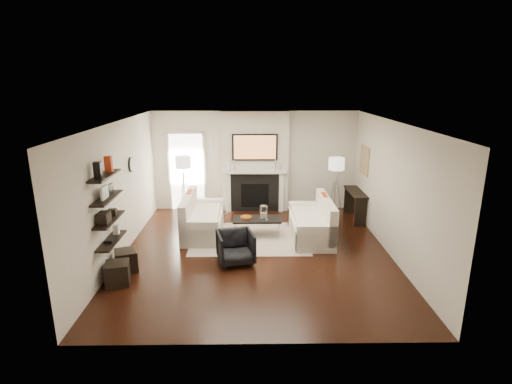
{
  "coord_description": "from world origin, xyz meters",
  "views": [
    {
      "loc": [
        -0.12,
        -7.69,
        3.48
      ],
      "look_at": [
        0.0,
        0.6,
        1.15
      ],
      "focal_mm": 28.0,
      "sensor_mm": 36.0,
      "label": 1
    }
  ],
  "objects_px": {
    "loveseat_right_base": "(311,229)",
    "armchair": "(236,246)",
    "loveseat_left_base": "(204,225)",
    "ottoman_near": "(126,261)",
    "lamp_right_shade": "(337,164)",
    "coffee_table": "(257,219)",
    "lamp_left_shade": "(183,162)"
  },
  "relations": [
    {
      "from": "loveseat_right_base",
      "to": "lamp_right_shade",
      "type": "xyz_separation_m",
      "value": [
        0.8,
        1.31,
        1.24
      ]
    },
    {
      "from": "loveseat_left_base",
      "to": "loveseat_right_base",
      "type": "xyz_separation_m",
      "value": [
        2.47,
        -0.29,
        0.0
      ]
    },
    {
      "from": "lamp_right_shade",
      "to": "coffee_table",
      "type": "bearing_deg",
      "value": -149.89
    },
    {
      "from": "armchair",
      "to": "lamp_right_shade",
      "type": "height_order",
      "value": "lamp_right_shade"
    },
    {
      "from": "loveseat_left_base",
      "to": "lamp_left_shade",
      "type": "xyz_separation_m",
      "value": [
        -0.63,
        1.29,
        1.24
      ]
    },
    {
      "from": "loveseat_right_base",
      "to": "ottoman_near",
      "type": "distance_m",
      "value": 4.04
    },
    {
      "from": "armchair",
      "to": "lamp_right_shade",
      "type": "bearing_deg",
      "value": 32.95
    },
    {
      "from": "loveseat_left_base",
      "to": "loveseat_right_base",
      "type": "relative_size",
      "value": 1.0
    },
    {
      "from": "lamp_right_shade",
      "to": "loveseat_left_base",
      "type": "bearing_deg",
      "value": -162.72
    },
    {
      "from": "loveseat_left_base",
      "to": "armchair",
      "type": "xyz_separation_m",
      "value": [
        0.81,
        -1.56,
        0.14
      ]
    },
    {
      "from": "ottoman_near",
      "to": "loveseat_left_base",
      "type": "bearing_deg",
      "value": 56.42
    },
    {
      "from": "coffee_table",
      "to": "ottoman_near",
      "type": "xyz_separation_m",
      "value": [
        -2.5,
        -1.72,
        -0.2
      ]
    },
    {
      "from": "lamp_left_shade",
      "to": "loveseat_right_base",
      "type": "bearing_deg",
      "value": -26.97
    },
    {
      "from": "lamp_left_shade",
      "to": "ottoman_near",
      "type": "distance_m",
      "value": 3.46
    },
    {
      "from": "armchair",
      "to": "ottoman_near",
      "type": "distance_m",
      "value": 2.08
    },
    {
      "from": "armchair",
      "to": "loveseat_left_base",
      "type": "bearing_deg",
      "value": 104.06
    },
    {
      "from": "coffee_table",
      "to": "armchair",
      "type": "relative_size",
      "value": 1.58
    },
    {
      "from": "armchair",
      "to": "lamp_right_shade",
      "type": "xyz_separation_m",
      "value": [
        2.46,
        2.58,
        1.1
      ]
    },
    {
      "from": "coffee_table",
      "to": "lamp_left_shade",
      "type": "bearing_deg",
      "value": 142.54
    },
    {
      "from": "loveseat_right_base",
      "to": "armchair",
      "type": "bearing_deg",
      "value": -142.65
    },
    {
      "from": "lamp_right_shade",
      "to": "loveseat_right_base",
      "type": "bearing_deg",
      "value": -121.46
    },
    {
      "from": "loveseat_left_base",
      "to": "ottoman_near",
      "type": "xyz_separation_m",
      "value": [
        -1.25,
        -1.88,
        -0.01
      ]
    },
    {
      "from": "loveseat_right_base",
      "to": "lamp_left_shade",
      "type": "relative_size",
      "value": 4.5
    },
    {
      "from": "coffee_table",
      "to": "lamp_left_shade",
      "type": "distance_m",
      "value": 2.59
    },
    {
      "from": "loveseat_right_base",
      "to": "coffee_table",
      "type": "bearing_deg",
      "value": 173.58
    },
    {
      "from": "loveseat_right_base",
      "to": "armchair",
      "type": "relative_size",
      "value": 2.58
    },
    {
      "from": "coffee_table",
      "to": "lamp_right_shade",
      "type": "relative_size",
      "value": 2.75
    },
    {
      "from": "loveseat_left_base",
      "to": "coffee_table",
      "type": "relative_size",
      "value": 1.64
    },
    {
      "from": "lamp_left_shade",
      "to": "lamp_right_shade",
      "type": "relative_size",
      "value": 1.0
    },
    {
      "from": "loveseat_right_base",
      "to": "ottoman_near",
      "type": "bearing_deg",
      "value": -156.91
    },
    {
      "from": "loveseat_left_base",
      "to": "coffee_table",
      "type": "height_order",
      "value": "same"
    },
    {
      "from": "lamp_right_shade",
      "to": "ottoman_near",
      "type": "height_order",
      "value": "lamp_right_shade"
    }
  ]
}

